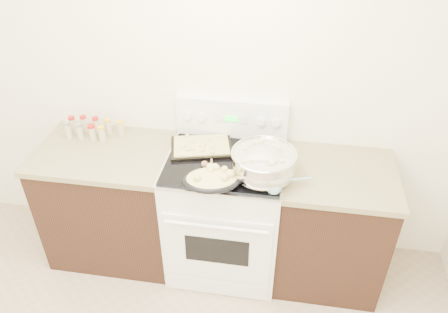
# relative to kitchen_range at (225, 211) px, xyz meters

# --- Properties ---
(room_shell) EXTENTS (4.10, 3.60, 2.75)m
(room_shell) POSITION_rel_kitchen_range_xyz_m (-0.35, -1.42, 1.21)
(room_shell) COLOR white
(room_shell) RESTS_ON ground
(counter_left) EXTENTS (0.93, 0.67, 0.92)m
(counter_left) POSITION_rel_kitchen_range_xyz_m (-0.83, 0.01, -0.03)
(counter_left) COLOR black
(counter_left) RESTS_ON ground
(counter_right) EXTENTS (0.73, 0.67, 0.92)m
(counter_right) POSITION_rel_kitchen_range_xyz_m (0.73, 0.01, -0.03)
(counter_right) COLOR black
(counter_right) RESTS_ON ground
(kitchen_range) EXTENTS (0.78, 0.73, 1.22)m
(kitchen_range) POSITION_rel_kitchen_range_xyz_m (0.00, 0.00, 0.00)
(kitchen_range) COLOR white
(kitchen_range) RESTS_ON ground
(mixing_bowl) EXTENTS (0.40, 0.40, 0.23)m
(mixing_bowl) POSITION_rel_kitchen_range_xyz_m (0.26, -0.15, 0.54)
(mixing_bowl) COLOR silver
(mixing_bowl) RESTS_ON kitchen_range
(roasting_pan) EXTENTS (0.39, 0.31, 0.11)m
(roasting_pan) POSITION_rel_kitchen_range_xyz_m (-0.04, -0.28, 0.50)
(roasting_pan) COLOR black
(roasting_pan) RESTS_ON kitchen_range
(baking_sheet) EXTENTS (0.46, 0.37, 0.06)m
(baking_sheet) POSITION_rel_kitchen_range_xyz_m (-0.18, 0.09, 0.47)
(baking_sheet) COLOR black
(baking_sheet) RESTS_ON kitchen_range
(wooden_spoon) EXTENTS (0.08, 0.29, 0.04)m
(wooden_spoon) POSITION_rel_kitchen_range_xyz_m (-0.11, -0.05, 0.46)
(wooden_spoon) COLOR #A06949
(wooden_spoon) RESTS_ON kitchen_range
(blue_ladle) EXTENTS (0.26, 0.18, 0.11)m
(blue_ladle) POSITION_rel_kitchen_range_xyz_m (0.34, -0.28, 0.49)
(blue_ladle) COLOR #7FB4BE
(blue_ladle) RESTS_ON kitchen_range
(spice_jars) EXTENTS (0.40, 0.15, 0.12)m
(spice_jars) POSITION_rel_kitchen_range_xyz_m (-0.97, 0.17, 0.49)
(spice_jars) COLOR #BFB28C
(spice_jars) RESTS_ON counter_left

